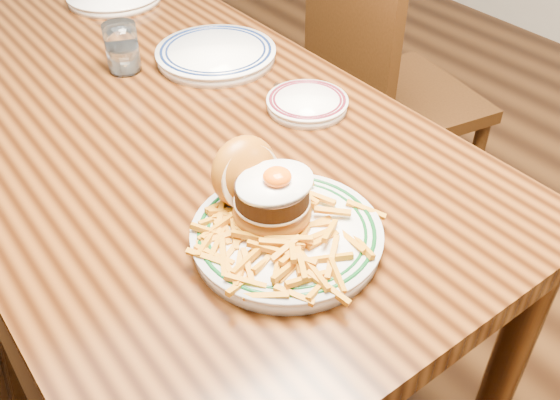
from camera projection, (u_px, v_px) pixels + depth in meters
floor at (182, 332)px, 1.77m from camera, size 6.00×6.00×0.00m
table at (151, 139)px, 1.35m from camera, size 0.85×1.60×0.75m
chair_right at (380, 90)px, 1.85m from camera, size 0.51×0.51×0.93m
main_plate at (280, 219)px, 0.96m from camera, size 0.30×0.31×0.14m
side_plate at (307, 102)px, 1.27m from camera, size 0.17×0.18×0.03m
rear_plate at (216, 53)px, 1.44m from camera, size 0.28×0.28×0.03m
water_glass at (123, 51)px, 1.38m from camera, size 0.07×0.07×0.11m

